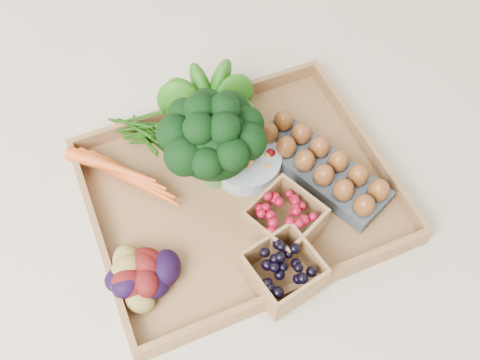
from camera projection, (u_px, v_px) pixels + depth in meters
name	position (u px, v px, depth m)	size (l,w,h in m)	color
ground	(240.00, 197.00, 1.03)	(4.00, 4.00, 0.00)	beige
tray	(240.00, 195.00, 1.02)	(0.55, 0.45, 0.01)	olive
carrots	(123.00, 173.00, 1.01)	(0.20, 0.14, 0.05)	#D54D16
lettuce	(209.00, 103.00, 1.05)	(0.13, 0.13, 0.13)	#12490B
broccoli	(214.00, 154.00, 0.97)	(0.19, 0.19, 0.15)	black
cherry_bowl	(247.00, 162.00, 1.03)	(0.13, 0.13, 0.04)	#8C9EA5
egg_carton	(320.00, 169.00, 1.02)	(0.10, 0.28, 0.03)	#3B454C
potatoes	(136.00, 275.00, 0.88)	(0.14, 0.14, 0.08)	#480B0B
punnet_blackberry	(283.00, 271.00, 0.89)	(0.11, 0.11, 0.07)	black
punnet_raspberry	(284.00, 221.00, 0.94)	(0.11, 0.11, 0.08)	maroon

